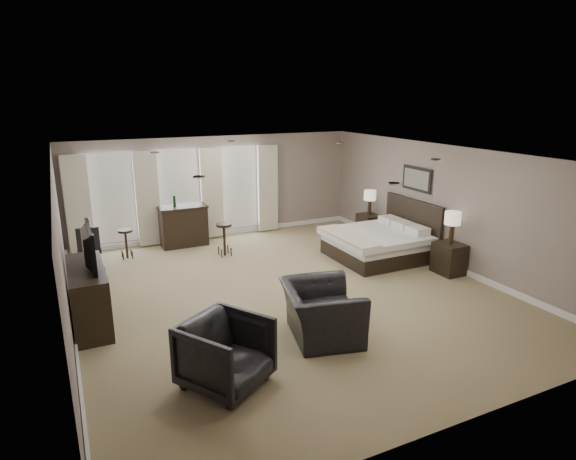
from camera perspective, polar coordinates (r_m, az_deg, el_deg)
name	(u,v)px	position (r m, az deg, el deg)	size (l,w,h in m)	color
room	(288,226)	(8.76, -0.05, 0.46)	(7.60, 8.60, 2.64)	#857654
window_bay	(180,195)	(12.26, -12.67, 4.07)	(5.25, 0.20, 2.30)	silver
bed	(374,232)	(10.97, 10.10, -0.19)	(2.01, 1.92, 1.28)	silver
nightstand_near	(449,258)	(10.57, 18.54, -3.20)	(0.49, 0.60, 0.65)	black
nightstand_far	(369,226)	(12.70, 9.53, 0.48)	(0.46, 0.56, 0.61)	black
lamp_near	(452,228)	(10.38, 18.86, 0.25)	(0.33, 0.33, 0.67)	beige
lamp_far	(370,203)	(12.55, 9.65, 3.22)	(0.31, 0.31, 0.64)	beige
wall_art	(416,179)	(11.41, 14.98, 5.86)	(0.04, 0.96, 0.56)	slate
dresser	(89,296)	(8.43, -22.55, -7.25)	(0.55, 1.69, 0.98)	black
tv	(85,263)	(8.24, -22.96, -3.62)	(1.15, 0.66, 0.15)	black
armchair_near	(321,303)	(7.42, 3.95, -8.67)	(1.27, 0.82, 1.11)	black
armchair_far	(226,350)	(6.33, -7.40, -13.95)	(0.96, 0.90, 0.99)	black
bar_counter	(184,226)	(12.09, -12.28, 0.52)	(1.15, 0.60, 1.00)	black
bar_stool_left	(126,244)	(11.52, -18.62, -1.58)	(0.32, 0.32, 0.68)	black
bar_stool_right	(224,240)	(11.19, -7.55, -1.13)	(0.36, 0.36, 0.77)	black
desk_chair	(89,248)	(10.90, -22.49, -2.02)	(0.52, 0.52, 1.02)	black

